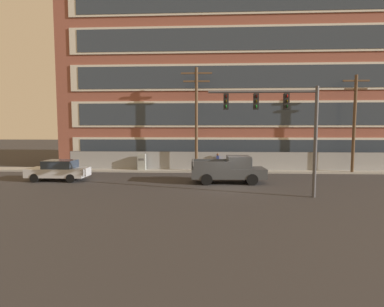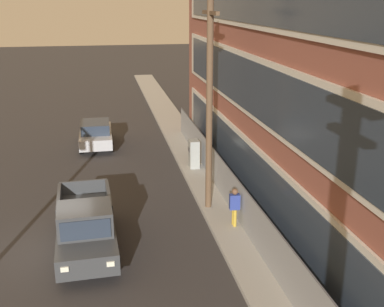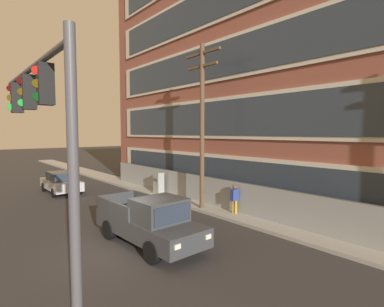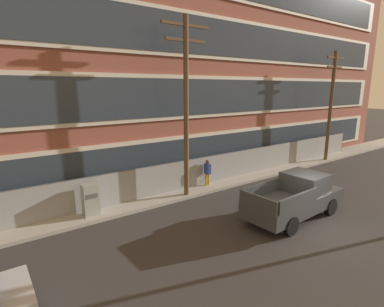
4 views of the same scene
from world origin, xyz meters
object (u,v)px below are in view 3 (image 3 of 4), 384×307
pickup_truck_dark_grey (150,222)px  pedestrian_near_cabinet (235,198)px  utility_pole_near_corner (202,119)px  sedan_silver (61,182)px  electrical_cabinet (159,184)px  traffic_signal_mast (44,123)px

pickup_truck_dark_grey → pedestrian_near_cabinet: pickup_truck_dark_grey is taller
utility_pole_near_corner → pedestrian_near_cabinet: utility_pole_near_corner is taller
pickup_truck_dark_grey → pedestrian_near_cabinet: size_ratio=3.21×
sedan_silver → electrical_cabinet: 7.29m
pickup_truck_dark_grey → utility_pole_near_corner: utility_pole_near_corner is taller
sedan_silver → pedestrian_near_cabinet: (12.25, 5.26, 0.17)m
pickup_truck_dark_grey → utility_pole_near_corner: bearing=117.5°
pickup_truck_dark_grey → pedestrian_near_cabinet: bearing=96.8°
utility_pole_near_corner → electrical_cabinet: size_ratio=5.71×
sedan_silver → pedestrian_near_cabinet: bearing=23.3°
pedestrian_near_cabinet → electrical_cabinet: bearing=-178.0°
electrical_cabinet → sedan_silver: bearing=-136.5°
electrical_cabinet → pedestrian_near_cabinet: pedestrian_near_cabinet is taller
traffic_signal_mast → utility_pole_near_corner: 10.68m
pickup_truck_dark_grey → sedan_silver: bearing=178.5°
traffic_signal_mast → sedan_silver: size_ratio=1.44×
traffic_signal_mast → electrical_cabinet: bearing=136.5°
pickup_truck_dark_grey → electrical_cabinet: 9.33m
sedan_silver → electrical_cabinet: electrical_cabinet is taller
utility_pole_near_corner → pedestrian_near_cabinet: (1.93, 0.59, -4.19)m
pickup_truck_dark_grey → sedan_silver: (-12.92, 0.34, -0.14)m
sedan_silver → pedestrian_near_cabinet: 13.33m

